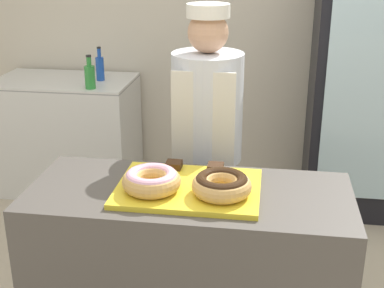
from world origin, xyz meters
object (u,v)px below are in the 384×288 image
(serving_tray, at_px, (189,188))
(bottle_green, at_px, (90,76))
(chest_freezer, at_px, (68,134))
(bottle_blue, at_px, (100,67))
(donut_chocolate_glaze, at_px, (222,184))
(baker_person, at_px, (206,147))
(beverage_fridge, at_px, (361,91))
(brownie_back_right, at_px, (216,167))
(donut_light_glaze, at_px, (152,180))
(brownie_back_left, at_px, (174,165))

(serving_tray, distance_m, bottle_green, 1.80)
(serving_tray, relative_size, chest_freezer, 0.58)
(bottle_green, bearing_deg, bottle_blue, 90.76)
(bottle_green, bearing_deg, serving_tray, -58.02)
(donut_chocolate_glaze, relative_size, baker_person, 0.16)
(beverage_fridge, relative_size, bottle_green, 7.42)
(brownie_back_right, relative_size, bottle_blue, 0.28)
(donut_chocolate_glaze, bearing_deg, serving_tray, 157.15)
(donut_chocolate_glaze, bearing_deg, donut_light_glaze, 180.00)
(brownie_back_left, relative_size, bottle_blue, 0.28)
(brownie_back_left, bearing_deg, brownie_back_right, 0.00)
(donut_chocolate_glaze, bearing_deg, bottle_green, 124.74)
(donut_chocolate_glaze, bearing_deg, beverage_fridge, 65.58)
(chest_freezer, bearing_deg, beverage_fridge, -0.17)
(donut_light_glaze, xyz_separation_m, bottle_blue, (-0.81, 1.84, 0.04))
(donut_chocolate_glaze, xyz_separation_m, baker_person, (-0.15, 0.71, -0.12))
(brownie_back_right, relative_size, baker_person, 0.04)
(brownie_back_right, bearing_deg, donut_light_glaze, -135.35)
(bottle_green, bearing_deg, brownie_back_left, -57.55)
(beverage_fridge, height_order, chest_freezer, beverage_fridge)
(bottle_green, bearing_deg, baker_person, -42.92)
(baker_person, relative_size, chest_freezer, 1.52)
(donut_light_glaze, height_order, bottle_blue, bottle_blue)
(brownie_back_right, bearing_deg, beverage_fridge, 60.88)
(donut_chocolate_glaze, bearing_deg, bottle_blue, 121.05)
(donut_chocolate_glaze, height_order, bottle_blue, bottle_blue)
(donut_light_glaze, bearing_deg, bottle_blue, 113.76)
(brownie_back_left, height_order, chest_freezer, brownie_back_left)
(donut_chocolate_glaze, height_order, brownie_back_right, donut_chocolate_glaze)
(brownie_back_right, bearing_deg, bottle_blue, 123.50)
(bottle_green, bearing_deg, brownie_back_right, -52.03)
(brownie_back_right, height_order, beverage_fridge, beverage_fridge)
(bottle_blue, bearing_deg, donut_chocolate_glaze, -58.95)
(donut_light_glaze, distance_m, brownie_back_left, 0.25)
(donut_light_glaze, xyz_separation_m, donut_chocolate_glaze, (0.30, 0.00, 0.00))
(brownie_back_right, xyz_separation_m, beverage_fridge, (0.87, 1.57, -0.02))
(serving_tray, bearing_deg, baker_person, 90.29)
(beverage_fridge, height_order, bottle_green, beverage_fridge)
(brownie_back_left, relative_size, chest_freezer, 0.07)
(beverage_fridge, xyz_separation_m, bottle_blue, (-1.93, 0.02, 0.10))
(chest_freezer, bearing_deg, donut_chocolate_glaze, -52.44)
(donut_light_glaze, height_order, baker_person, baker_person)
(donut_chocolate_glaze, height_order, bottle_green, bottle_green)
(serving_tray, relative_size, donut_light_glaze, 2.46)
(brownie_back_left, distance_m, chest_freezer, 2.01)
(brownie_back_left, bearing_deg, donut_light_glaze, -101.91)
(bottle_green, bearing_deg, donut_chocolate_glaze, -55.26)
(chest_freezer, relative_size, bottle_green, 4.35)
(brownie_back_left, bearing_deg, bottle_blue, 118.35)
(brownie_back_left, bearing_deg, serving_tray, -61.64)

